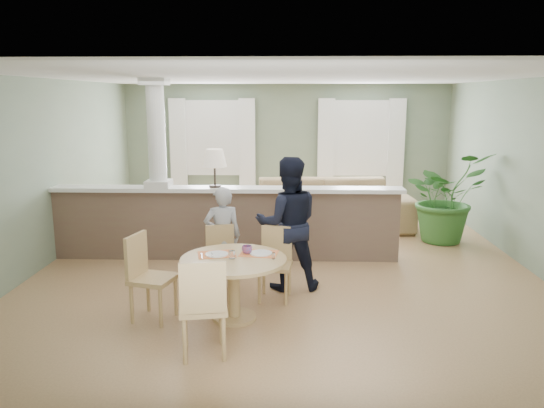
{
  "coord_description": "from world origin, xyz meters",
  "views": [
    {
      "loc": [
        0.04,
        -7.58,
        2.45
      ],
      "look_at": [
        -0.16,
        -1.0,
        1.1
      ],
      "focal_mm": 35.0,
      "sensor_mm": 36.0,
      "label": 1
    }
  ],
  "objects_px": {
    "chair_near": "(203,304)",
    "chair_far_man": "(276,259)",
    "chair_side": "(147,273)",
    "child_person": "(223,237)",
    "chair_far_boy": "(221,256)",
    "dining_table": "(234,270)",
    "man_person": "(288,224)",
    "houseplant": "(445,197)",
    "sofa": "(325,205)"
  },
  "relations": [
    {
      "from": "chair_near",
      "to": "chair_far_man",
      "type": "bearing_deg",
      "value": -122.32
    },
    {
      "from": "chair_side",
      "to": "child_person",
      "type": "bearing_deg",
      "value": -17.95
    },
    {
      "from": "chair_far_boy",
      "to": "chair_near",
      "type": "height_order",
      "value": "chair_near"
    },
    {
      "from": "dining_table",
      "to": "man_person",
      "type": "relative_size",
      "value": 0.68
    },
    {
      "from": "man_person",
      "to": "chair_far_boy",
      "type": "bearing_deg",
      "value": 2.47
    },
    {
      "from": "chair_far_man",
      "to": "chair_side",
      "type": "xyz_separation_m",
      "value": [
        -1.41,
        -0.68,
        0.05
      ]
    },
    {
      "from": "dining_table",
      "to": "chair_side",
      "type": "bearing_deg",
      "value": -178.8
    },
    {
      "from": "dining_table",
      "to": "chair_near",
      "type": "distance_m",
      "value": 0.93
    },
    {
      "from": "chair_near",
      "to": "chair_side",
      "type": "relative_size",
      "value": 1.02
    },
    {
      "from": "chair_side",
      "to": "houseplant",
      "type": "bearing_deg",
      "value": -36.14
    },
    {
      "from": "sofa",
      "to": "houseplant",
      "type": "height_order",
      "value": "houseplant"
    },
    {
      "from": "sofa",
      "to": "chair_far_boy",
      "type": "relative_size",
      "value": 3.75
    },
    {
      "from": "dining_table",
      "to": "chair_near",
      "type": "bearing_deg",
      "value": -102.29
    },
    {
      "from": "chair_side",
      "to": "sofa",
      "type": "bearing_deg",
      "value": -13.3
    },
    {
      "from": "sofa",
      "to": "chair_far_boy",
      "type": "bearing_deg",
      "value": -119.05
    },
    {
      "from": "chair_far_boy",
      "to": "child_person",
      "type": "height_order",
      "value": "child_person"
    },
    {
      "from": "man_person",
      "to": "chair_near",
      "type": "bearing_deg",
      "value": 60.88
    },
    {
      "from": "dining_table",
      "to": "child_person",
      "type": "relative_size",
      "value": 0.89
    },
    {
      "from": "sofa",
      "to": "dining_table",
      "type": "height_order",
      "value": "sofa"
    },
    {
      "from": "child_person",
      "to": "chair_far_boy",
      "type": "bearing_deg",
      "value": 78.51
    },
    {
      "from": "sofa",
      "to": "dining_table",
      "type": "distance_m",
      "value": 4.29
    },
    {
      "from": "dining_table",
      "to": "child_person",
      "type": "distance_m",
      "value": 1.1
    },
    {
      "from": "dining_table",
      "to": "chair_near",
      "type": "xyz_separation_m",
      "value": [
        -0.2,
        -0.91,
        -0.02
      ]
    },
    {
      "from": "houseplant",
      "to": "chair_side",
      "type": "bearing_deg",
      "value": -141.37
    },
    {
      "from": "chair_far_boy",
      "to": "houseplant",
      "type": "bearing_deg",
      "value": 19.94
    },
    {
      "from": "dining_table",
      "to": "chair_near",
      "type": "height_order",
      "value": "chair_near"
    },
    {
      "from": "chair_far_man",
      "to": "chair_side",
      "type": "relative_size",
      "value": 0.91
    },
    {
      "from": "houseplant",
      "to": "dining_table",
      "type": "relative_size",
      "value": 1.32
    },
    {
      "from": "man_person",
      "to": "sofa",
      "type": "bearing_deg",
      "value": -109.1
    },
    {
      "from": "dining_table",
      "to": "man_person",
      "type": "height_order",
      "value": "man_person"
    },
    {
      "from": "sofa",
      "to": "chair_far_man",
      "type": "relative_size",
      "value": 3.58
    },
    {
      "from": "chair_far_boy",
      "to": "chair_far_man",
      "type": "bearing_deg",
      "value": -32.07
    },
    {
      "from": "chair_near",
      "to": "dining_table",
      "type": "bearing_deg",
      "value": -112.45
    },
    {
      "from": "man_person",
      "to": "child_person",
      "type": "bearing_deg",
      "value": -11.18
    },
    {
      "from": "chair_far_man",
      "to": "man_person",
      "type": "height_order",
      "value": "man_person"
    },
    {
      "from": "sofa",
      "to": "houseplant",
      "type": "relative_size",
      "value": 2.05
    },
    {
      "from": "chair_side",
      "to": "chair_near",
      "type": "bearing_deg",
      "value": -124.03
    },
    {
      "from": "sofa",
      "to": "man_person",
      "type": "relative_size",
      "value": 1.84
    },
    {
      "from": "sofa",
      "to": "child_person",
      "type": "bearing_deg",
      "value": -120.59
    },
    {
      "from": "chair_far_man",
      "to": "man_person",
      "type": "relative_size",
      "value": 0.51
    },
    {
      "from": "sofa",
      "to": "man_person",
      "type": "xyz_separation_m",
      "value": [
        -0.68,
        -3.1,
        0.39
      ]
    },
    {
      "from": "dining_table",
      "to": "chair_far_boy",
      "type": "height_order",
      "value": "chair_far_boy"
    },
    {
      "from": "dining_table",
      "to": "chair_side",
      "type": "height_order",
      "value": "chair_side"
    },
    {
      "from": "chair_far_boy",
      "to": "man_person",
      "type": "xyz_separation_m",
      "value": [
        0.84,
        0.14,
        0.39
      ]
    },
    {
      "from": "chair_far_boy",
      "to": "man_person",
      "type": "bearing_deg",
      "value": -6.26
    },
    {
      "from": "houseplant",
      "to": "chair_far_man",
      "type": "xyz_separation_m",
      "value": [
        -2.81,
        -2.69,
        -0.28
      ]
    },
    {
      "from": "houseplant",
      "to": "chair_far_man",
      "type": "bearing_deg",
      "value": -136.22
    },
    {
      "from": "chair_far_man",
      "to": "man_person",
      "type": "distance_m",
      "value": 0.53
    },
    {
      "from": "houseplant",
      "to": "man_person",
      "type": "relative_size",
      "value": 0.9
    },
    {
      "from": "dining_table",
      "to": "chair_side",
      "type": "distance_m",
      "value": 0.97
    }
  ]
}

